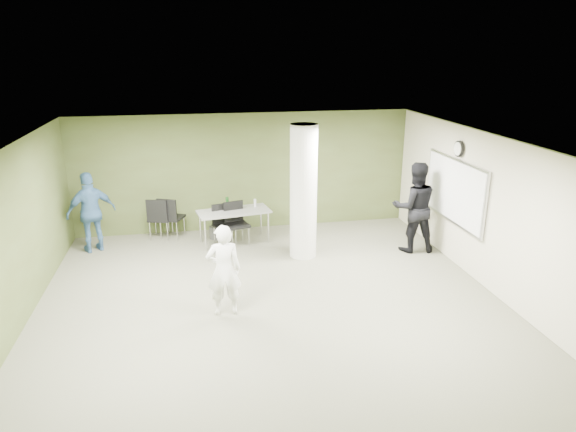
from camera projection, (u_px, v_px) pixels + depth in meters
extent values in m
plane|color=#5A5947|center=(271.00, 303.00, 8.94)|extent=(8.00, 8.00, 0.00)
plane|color=white|center=(270.00, 143.00, 8.06)|extent=(8.00, 8.00, 0.00)
cube|color=#434C24|center=(245.00, 172.00, 12.23)|extent=(8.00, 2.80, 0.02)
cube|color=#434C24|center=(11.00, 244.00, 7.79)|extent=(0.02, 8.00, 2.80)
cube|color=beige|center=(490.00, 213.00, 9.21)|extent=(0.02, 8.00, 2.80)
cylinder|color=silver|center=(303.00, 192.00, 10.54)|extent=(0.56, 0.56, 2.80)
cube|color=silver|center=(455.00, 191.00, 10.29)|extent=(0.04, 2.30, 1.30)
cube|color=white|center=(453.00, 191.00, 10.28)|extent=(0.02, 2.20, 1.20)
cylinder|color=black|center=(459.00, 149.00, 10.02)|extent=(0.05, 0.32, 0.32)
cylinder|color=white|center=(458.00, 149.00, 10.01)|extent=(0.02, 0.26, 0.26)
cube|color=gray|center=(234.00, 212.00, 11.48)|extent=(1.69, 0.96, 0.04)
cylinder|color=silver|center=(205.00, 235.00, 11.11)|extent=(0.04, 0.04, 0.72)
cylinder|color=silver|center=(268.00, 228.00, 11.58)|extent=(0.04, 0.04, 0.72)
cylinder|color=silver|center=(200.00, 227.00, 11.60)|extent=(0.04, 0.04, 0.72)
cylinder|color=silver|center=(261.00, 220.00, 12.08)|extent=(0.04, 0.04, 0.72)
cylinder|color=#194517|center=(227.00, 202.00, 11.64)|extent=(0.07, 0.07, 0.25)
cylinder|color=#B2B2B7|center=(255.00, 203.00, 11.73)|extent=(0.06, 0.06, 0.18)
cylinder|color=#4C4C4C|center=(215.00, 232.00, 11.92)|extent=(0.26, 0.26, 0.29)
cube|color=black|center=(161.00, 218.00, 11.84)|extent=(0.60, 0.60, 0.05)
cube|color=black|center=(157.00, 210.00, 11.54)|extent=(0.46, 0.16, 0.48)
cylinder|color=silver|center=(172.00, 226.00, 12.10)|extent=(0.02, 0.02, 0.46)
cylinder|color=silver|center=(156.00, 225.00, 12.12)|extent=(0.02, 0.02, 0.46)
cylinder|color=silver|center=(167.00, 232.00, 11.71)|extent=(0.02, 0.02, 0.46)
cylinder|color=silver|center=(150.00, 231.00, 11.74)|extent=(0.02, 0.02, 0.46)
cube|color=black|center=(172.00, 218.00, 11.88)|extent=(0.65, 0.65, 0.05)
cube|color=black|center=(167.00, 209.00, 11.59)|extent=(0.45, 0.23, 0.48)
cylinder|color=silver|center=(184.00, 226.00, 12.11)|extent=(0.02, 0.02, 0.46)
cylinder|color=silver|center=(169.00, 224.00, 12.19)|extent=(0.02, 0.02, 0.46)
cylinder|color=silver|center=(177.00, 231.00, 11.73)|extent=(0.02, 0.02, 0.46)
cylinder|color=silver|center=(161.00, 230.00, 11.82)|extent=(0.02, 0.02, 0.46)
cube|color=black|center=(225.00, 226.00, 11.43)|extent=(0.56, 0.56, 0.05)
cube|color=black|center=(221.00, 213.00, 11.53)|extent=(0.43, 0.15, 0.44)
cylinder|color=silver|center=(220.00, 240.00, 11.26)|extent=(0.02, 0.02, 0.42)
cylinder|color=silver|center=(236.00, 237.00, 11.42)|extent=(0.02, 0.02, 0.42)
cylinder|color=silver|center=(214.00, 235.00, 11.58)|extent=(0.02, 0.02, 0.42)
cylinder|color=silver|center=(230.00, 232.00, 11.74)|extent=(0.02, 0.02, 0.42)
cube|color=black|center=(237.00, 225.00, 11.44)|extent=(0.59, 0.59, 0.05)
cube|color=black|center=(233.00, 211.00, 11.54)|extent=(0.45, 0.16, 0.47)
cylinder|color=silver|center=(232.00, 239.00, 11.26)|extent=(0.02, 0.02, 0.45)
cylinder|color=silver|center=(249.00, 237.00, 11.43)|extent=(0.02, 0.02, 0.45)
cylinder|color=silver|center=(226.00, 234.00, 11.60)|extent=(0.02, 0.02, 0.45)
cylinder|color=silver|center=(242.00, 231.00, 11.77)|extent=(0.02, 0.02, 0.45)
imported|color=white|center=(224.00, 270.00, 8.35)|extent=(0.57, 0.38, 1.56)
imported|color=black|center=(414.00, 207.00, 10.96)|extent=(1.04, 0.86, 1.97)
imported|color=#3A6291|center=(91.00, 212.00, 10.97)|extent=(1.12, 0.82, 1.76)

